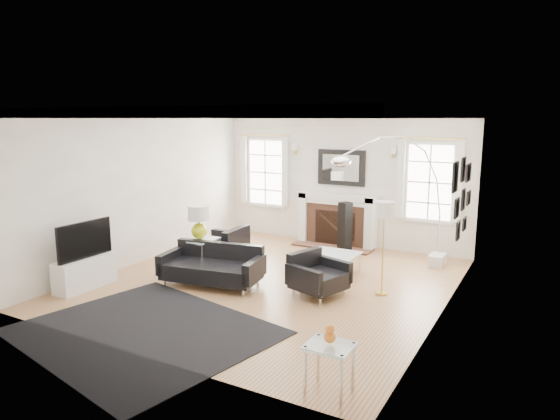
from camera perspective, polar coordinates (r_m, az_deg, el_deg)
The scene contains 25 objects.
floor at distance 8.37m, azimuth -1.01°, elevation -8.22°, with size 6.00×6.00×0.00m, color #8E5C3B.
back_wall at distance 10.70m, azimuth 7.06°, elevation 3.52°, with size 5.50×0.04×2.80m, color white.
front_wall at distance 5.69m, azimuth -16.42°, elevation -3.00°, with size 5.50×0.04×2.80m, color white.
left_wall at distance 9.69m, azimuth -15.26°, elevation 2.50°, with size 0.04×6.00×2.80m, color white.
right_wall at distance 7.08m, azimuth 18.58°, elevation -0.52°, with size 0.04×6.00×2.80m, color white.
ceiling at distance 7.93m, azimuth -1.08°, elevation 11.32°, with size 5.50×6.00×0.02m, color white.
crown_molding at distance 7.93m, azimuth -1.08°, elevation 10.89°, with size 5.50×6.00×0.12m, color white.
fireplace at distance 10.65m, azimuth 6.53°, elevation -1.18°, with size 1.70×0.69×1.11m.
mantel_mirror at distance 10.64m, azimuth 7.00°, elevation 4.83°, with size 1.05×0.07×0.75m.
window_left at distance 11.47m, azimuth -1.64°, elevation 4.35°, with size 1.24×0.15×1.62m.
window_right at distance 10.10m, azimuth 16.73°, elevation 3.07°, with size 1.24×0.15×1.62m.
gallery_wall at distance 8.33m, azimuth 20.09°, elevation 1.90°, with size 0.04×1.73×1.29m.
tv_unit at distance 8.57m, azimuth -21.40°, elevation -6.22°, with size 0.35×1.00×1.09m.
area_rug at distance 6.76m, azimuth -15.30°, elevation -13.25°, with size 3.01×2.51×0.01m, color black.
sofa at distance 8.25m, azimuth -7.65°, elevation -6.48°, with size 1.74×1.01×0.53m.
armchair_left at distance 9.16m, azimuth -6.61°, elevation -4.40°, with size 0.88×0.96×0.61m.
armchair_right at distance 7.74m, azimuth 4.18°, elevation -7.49°, with size 0.90×0.96×0.53m.
coffee_table at distance 8.69m, azimuth 5.92°, elevation -5.22°, with size 0.84×0.84×0.37m.
side_table_left at distance 8.82m, azimuth -9.18°, elevation -3.96°, with size 0.56×0.56×0.62m.
nesting_table at distance 5.11m, azimuth 5.68°, elevation -16.22°, with size 0.46×0.39×0.51m.
gourd_lamp at distance 8.72m, azimuth -9.27°, elevation -1.10°, with size 0.37×0.37×0.59m.
orange_vase at distance 5.02m, azimuth 5.73°, elevation -14.02°, with size 0.12×0.12×0.18m.
arc_floor_lamp at distance 9.02m, azimuth 12.66°, elevation 1.62°, with size 1.74×1.61×2.47m.
stick_floor_lamp at distance 7.64m, azimuth 11.84°, elevation -0.48°, with size 0.29×0.29×1.45m.
speaker_tower at distance 10.01m, azimuth 7.43°, elevation -2.08°, with size 0.21×0.21×1.04m, color black.
Camera 1 is at (3.99, -6.85, 2.68)m, focal length 32.00 mm.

